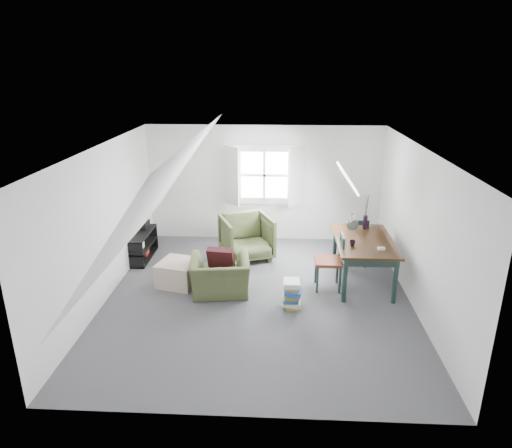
# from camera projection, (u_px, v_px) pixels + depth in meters

# --- Properties ---
(floor) EXTENTS (5.50, 5.50, 0.00)m
(floor) POSITION_uv_depth(u_px,v_px,m) (258.00, 297.00, 7.64)
(floor) COLOR #4B4A4F
(floor) RESTS_ON ground
(ceiling) EXTENTS (5.50, 5.50, 0.00)m
(ceiling) POSITION_uv_depth(u_px,v_px,m) (258.00, 148.00, 6.81)
(ceiling) COLOR white
(ceiling) RESTS_ON wall_back
(wall_back) EXTENTS (5.00, 0.00, 5.00)m
(wall_back) POSITION_uv_depth(u_px,v_px,m) (264.00, 184.00, 9.81)
(wall_back) COLOR white
(wall_back) RESTS_ON ground
(wall_front) EXTENTS (5.00, 0.00, 5.00)m
(wall_front) POSITION_uv_depth(u_px,v_px,m) (245.00, 318.00, 4.63)
(wall_front) COLOR white
(wall_front) RESTS_ON ground
(wall_left) EXTENTS (0.00, 5.50, 5.50)m
(wall_left) POSITION_uv_depth(u_px,v_px,m) (103.00, 224.00, 7.34)
(wall_left) COLOR white
(wall_left) RESTS_ON ground
(wall_right) EXTENTS (0.00, 5.50, 5.50)m
(wall_right) POSITION_uv_depth(u_px,v_px,m) (418.00, 230.00, 7.10)
(wall_right) COLOR white
(wall_right) RESTS_ON ground
(slope_left) EXTENTS (3.19, 5.50, 4.48)m
(slope_left) POSITION_uv_depth(u_px,v_px,m) (159.00, 194.00, 7.12)
(slope_left) COLOR white
(slope_left) RESTS_ON wall_left
(slope_right) EXTENTS (3.19, 5.50, 4.48)m
(slope_right) POSITION_uv_depth(u_px,v_px,m) (359.00, 196.00, 6.97)
(slope_right) COLOR white
(slope_right) RESTS_ON wall_right
(dormer_window) EXTENTS (1.71, 0.35, 1.30)m
(dormer_window) POSITION_uv_depth(u_px,v_px,m) (264.00, 176.00, 9.67)
(dormer_window) COLOR white
(dormer_window) RESTS_ON wall_back
(skylight) EXTENTS (0.35, 0.75, 0.47)m
(skylight) POSITION_uv_depth(u_px,v_px,m) (348.00, 178.00, 8.20)
(skylight) COLOR white
(skylight) RESTS_ON slope_right
(armchair_near) EXTENTS (1.07, 0.97, 0.63)m
(armchair_near) POSITION_uv_depth(u_px,v_px,m) (221.00, 292.00, 7.79)
(armchair_near) COLOR #434D2C
(armchair_near) RESTS_ON floor
(armchair_far) EXTENTS (1.21, 1.23, 0.87)m
(armchair_far) POSITION_uv_depth(u_px,v_px,m) (247.00, 257.00, 9.20)
(armchair_far) COLOR #434D2C
(armchair_far) RESTS_ON floor
(throw_pillow) EXTENTS (0.47, 0.31, 0.46)m
(throw_pillow) POSITION_uv_depth(u_px,v_px,m) (221.00, 260.00, 7.75)
(throw_pillow) COLOR #3A0F15
(throw_pillow) RESTS_ON armchair_near
(ottoman) EXTENTS (0.77, 0.77, 0.42)m
(ottoman) POSITION_uv_depth(u_px,v_px,m) (179.00, 273.00, 8.03)
(ottoman) COLOR tan
(ottoman) RESTS_ON floor
(dining_table) EXTENTS (0.98, 1.63, 0.82)m
(dining_table) POSITION_uv_depth(u_px,v_px,m) (364.00, 245.00, 7.93)
(dining_table) COLOR black
(dining_table) RESTS_ON floor
(demijohn) EXTENTS (0.22, 0.22, 0.32)m
(demijohn) POSITION_uv_depth(u_px,v_px,m) (352.00, 224.00, 8.28)
(demijohn) COLOR silver
(demijohn) RESTS_ON dining_table
(vase_twigs) EXTENTS (0.08, 0.09, 0.64)m
(vase_twigs) POSITION_uv_depth(u_px,v_px,m) (365.00, 222.00, 8.36)
(vase_twigs) COLOR black
(vase_twigs) RESTS_ON dining_table
(cup) EXTENTS (0.13, 0.13, 0.09)m
(cup) POSITION_uv_depth(u_px,v_px,m) (352.00, 246.00, 7.62)
(cup) COLOR black
(cup) RESTS_ON dining_table
(paper_box) EXTENTS (0.11, 0.08, 0.04)m
(paper_box) POSITION_uv_depth(u_px,v_px,m) (381.00, 249.00, 7.45)
(paper_box) COLOR white
(paper_box) RESTS_ON dining_table
(dining_chair_far) EXTENTS (0.45, 0.45, 0.97)m
(dining_chair_far) POSITION_uv_depth(u_px,v_px,m) (356.00, 240.00, 8.71)
(dining_chair_far) COLOR brown
(dining_chair_far) RESTS_ON floor
(dining_chair_near) EXTENTS (0.47, 0.47, 1.00)m
(dining_chair_near) POSITION_uv_depth(u_px,v_px,m) (331.00, 260.00, 7.79)
(dining_chair_near) COLOR brown
(dining_chair_near) RESTS_ON floor
(media_shelf) EXTENTS (0.35, 1.06, 0.54)m
(media_shelf) POSITION_uv_depth(u_px,v_px,m) (142.00, 247.00, 9.07)
(media_shelf) COLOR black
(media_shelf) RESTS_ON floor
(electronics_box) EXTENTS (0.20, 0.25, 0.18)m
(electronics_box) POSITION_uv_depth(u_px,v_px,m) (144.00, 225.00, 9.21)
(electronics_box) COLOR black
(electronics_box) RESTS_ON media_shelf
(magazine_stack) EXTENTS (0.33, 0.39, 0.44)m
(magazine_stack) POSITION_uv_depth(u_px,v_px,m) (292.00, 294.00, 7.27)
(magazine_stack) COLOR #B29933
(magazine_stack) RESTS_ON floor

